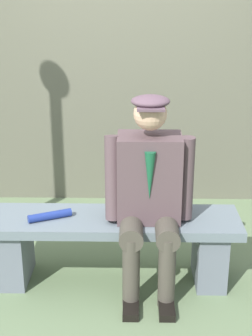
# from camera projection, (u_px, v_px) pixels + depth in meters

# --- Properties ---
(ground_plane) EXTENTS (30.00, 30.00, 0.00)m
(ground_plane) POSITION_uv_depth(u_px,v_px,m) (112.00, 279.00, 3.43)
(ground_plane) COLOR #647954
(bench) EXTENTS (1.72, 0.44, 0.48)m
(bench) POSITION_uv_depth(u_px,v_px,m) (111.00, 239.00, 3.33)
(bench) COLOR slate
(bench) RESTS_ON ground
(seated_man) EXTENTS (0.58, 0.62, 1.30)m
(seated_man) POSITION_uv_depth(u_px,v_px,m) (149.00, 188.00, 3.13)
(seated_man) COLOR #544145
(seated_man) RESTS_ON ground
(rolled_magazine) EXTENTS (0.29, 0.17, 0.05)m
(rolled_magazine) POSITION_uv_depth(u_px,v_px,m) (50.00, 216.00, 3.23)
(rolled_magazine) COLOR navy
(rolled_magazine) RESTS_ON bench
(stadium_wall) EXTENTS (12.00, 0.24, 2.29)m
(stadium_wall) POSITION_uv_depth(u_px,v_px,m) (118.00, 78.00, 4.48)
(stadium_wall) COLOR #5E5E4D
(stadium_wall) RESTS_ON ground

